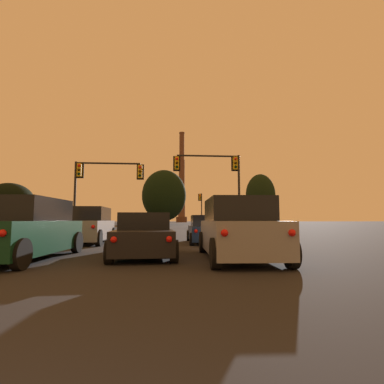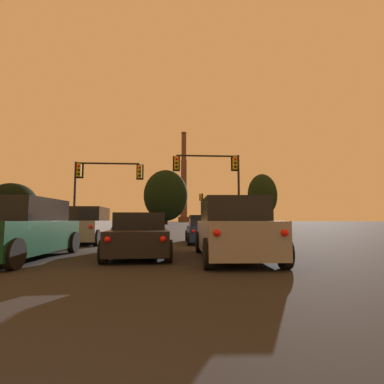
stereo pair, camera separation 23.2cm
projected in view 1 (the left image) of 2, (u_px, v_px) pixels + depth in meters
name	position (u px, v px, depth m)	size (l,w,h in m)	color
suv_left_lane_second	(24.00, 230.00, 9.06)	(2.31, 4.98, 1.86)	#0F3823
sedan_center_lane_second	(144.00, 235.00, 10.18)	(2.19, 4.78, 1.43)	black
suv_right_lane_second	(237.00, 229.00, 9.27)	(2.27, 4.97, 1.86)	gray
hatchback_right_lane_front	(206.00, 230.00, 15.61)	(1.99, 4.14, 1.44)	navy
suv_left_lane_front	(88.00, 226.00, 15.53)	(2.18, 4.94, 1.86)	gray
traffic_light_overhead_right	(218.00, 173.00, 24.24)	(5.55, 0.50, 6.49)	black
traffic_light_overhead_left	(99.00, 179.00, 23.61)	(5.51, 0.50, 5.80)	black
traffic_light_far_right	(201.00, 205.00, 52.09)	(0.78, 0.50, 5.86)	black
smokestack	(182.00, 186.00, 171.07)	(6.23, 6.23, 52.12)	#523427
treeline_far_right	(164.00, 195.00, 83.80)	(12.30, 11.07, 15.28)	black
treeline_center_left	(261.00, 195.00, 90.28)	(8.86, 7.98, 15.11)	black
treeline_right_mid	(9.00, 201.00, 83.52)	(13.03, 11.73, 11.61)	black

